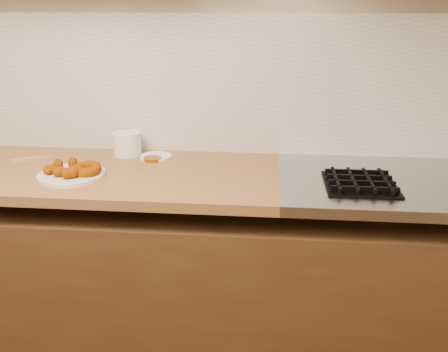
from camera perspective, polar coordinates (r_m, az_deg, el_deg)
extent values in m
cube|color=tan|center=(2.13, -7.06, 14.89)|extent=(4.00, 0.02, 2.70)
cube|color=#47321A|center=(2.15, -7.71, -12.41)|extent=(3.60, 0.60, 0.77)
cube|color=olive|center=(2.18, -25.23, 0.56)|extent=(2.30, 0.62, 0.04)
cube|color=beige|center=(2.14, -6.95, 10.86)|extent=(3.60, 0.02, 0.60)
cube|color=black|center=(1.83, 16.05, -0.97)|extent=(0.26, 0.26, 0.01)
cube|color=black|center=(1.81, 13.30, -0.44)|extent=(0.01, 0.24, 0.02)
cube|color=black|center=(1.75, 16.60, -1.56)|extent=(0.24, 0.01, 0.02)
cube|color=black|center=(1.82, 15.17, -0.50)|extent=(0.01, 0.24, 0.02)
cube|color=black|center=(1.80, 16.26, -0.86)|extent=(0.24, 0.01, 0.02)
cube|color=black|center=(1.83, 17.02, -0.56)|extent=(0.01, 0.24, 0.02)
cube|color=black|center=(1.86, 15.94, -0.21)|extent=(0.24, 0.01, 0.02)
cube|color=black|center=(1.85, 18.84, -0.62)|extent=(0.01, 0.24, 0.02)
cube|color=black|center=(1.91, 15.64, 0.41)|extent=(0.24, 0.01, 0.02)
cylinder|color=silver|center=(1.94, -17.87, 0.14)|extent=(0.26, 0.26, 0.01)
torus|color=#773300|center=(1.91, -16.15, 0.84)|extent=(0.12, 0.12, 0.05)
ellipsoid|color=#773300|center=(1.98, -19.32, 1.30)|extent=(0.05, 0.06, 0.05)
ellipsoid|color=#773300|center=(1.95, -20.21, 0.76)|extent=(0.06, 0.07, 0.03)
ellipsoid|color=#773300|center=(1.91, -19.21, 0.52)|extent=(0.06, 0.06, 0.04)
ellipsoid|color=#773300|center=(1.88, -18.36, 0.33)|extent=(0.04, 0.06, 0.04)
ellipsoid|color=#773300|center=(1.98, -17.72, 1.51)|extent=(0.04, 0.05, 0.05)
ellipsoid|color=#773300|center=(1.88, -17.73, 0.51)|extent=(0.06, 0.07, 0.05)
cylinder|color=white|center=(2.15, -11.59, 3.83)|extent=(0.13, 0.13, 0.10)
cylinder|color=white|center=(2.10, -8.21, 2.34)|extent=(0.18, 0.18, 0.01)
cylinder|color=#B7701C|center=(2.06, -8.57, 2.06)|extent=(0.10, 0.10, 0.01)
cube|color=#AC8D4D|center=(2.20, -22.21, 1.91)|extent=(0.15, 0.10, 0.01)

